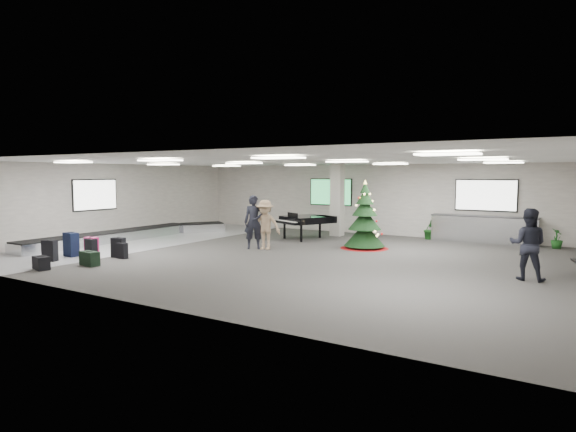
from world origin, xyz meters
The scene contains 19 objects.
ground centered at (0.00, 0.00, 0.00)m, with size 18.00×18.00×0.00m, color #33312E.
room_envelope centered at (-0.38, 0.67, 2.33)m, with size 18.02×14.02×3.21m.
baggage_carousel centered at (-7.84, -0.08, 0.21)m, with size 2.28×9.71×0.43m.
service_counter centered at (5.00, 6.65, 0.55)m, with size 4.05×0.65×1.08m.
suitcase_0 centered at (-5.95, -4.97, 0.34)m, with size 0.49×0.37×0.70m.
suitcase_1 centered at (-5.30, -3.95, 0.32)m, with size 0.43×0.25×0.66m.
pink_suitcase centered at (-5.42, -3.84, 0.34)m, with size 0.45×0.28×0.70m.
suitcase_3 centered at (-4.69, -3.35, 0.33)m, with size 0.48×0.34×0.68m.
navy_suitcase centered at (-6.19, -4.06, 0.40)m, with size 0.55×0.35×0.82m.
green_duffel centered at (-4.27, -4.77, 0.21)m, with size 0.67×0.38×0.45m.
suitcase_7 centered at (-4.41, -3.44, 0.26)m, with size 0.36×0.19×0.54m.
black_duffel centered at (-4.93, -5.89, 0.19)m, with size 0.64×0.45×0.40m.
christmas_tree centered at (1.50, 2.73, 0.87)m, with size 1.79×1.79×2.55m.
grand_piano centered at (-1.63, 3.81, 0.82)m, with size 2.24×2.48×1.16m.
traveler_a centered at (-1.96, 0.52, 0.99)m, with size 0.72×0.47×1.98m, color black.
traveler_b centered at (-1.52, 0.61, 0.91)m, with size 1.17×0.67×1.81m, color #9A7D5F.
traveler_bench centered at (7.19, -0.13, 0.94)m, with size 0.91×0.71×1.87m, color black.
potted_plant_left centered at (2.89, 6.50, 0.45)m, with size 0.49×0.40×0.90m, color #133812.
potted_plant_right centered at (7.61, 6.36, 0.37)m, with size 0.42×0.42×0.74m, color #133812.
Camera 1 is at (8.30, -13.87, 2.73)m, focal length 30.00 mm.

